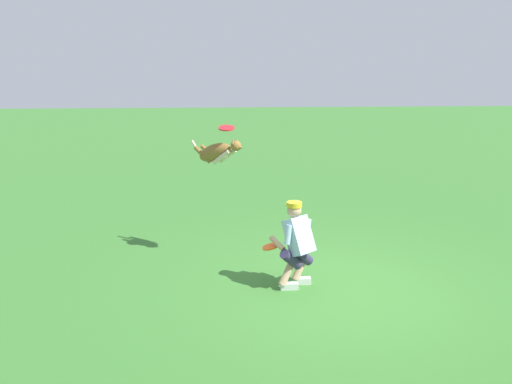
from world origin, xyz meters
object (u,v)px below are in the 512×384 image
Objects in this scene: dog at (217,152)px; frisbee_held at (270,247)px; person at (297,242)px; frisbee_flying at (226,128)px.

frisbee_held is (-0.77, 1.26, -1.20)m from dog.
person is 0.40m from frisbee_held.
frisbee_held is (-0.62, 1.11, -1.61)m from frisbee_flying.
dog is 0.47m from frisbee_flying.
frisbee_flying is (-0.16, 0.15, 0.42)m from dog.
dog is 1.90m from frisbee_held.
frisbee_held is at bearing 119.13° from frisbee_flying.
frisbee_flying reaches higher than person.
frisbee_flying is 2.05m from frisbee_held.
frisbee_held is (0.38, -0.08, -0.09)m from person.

